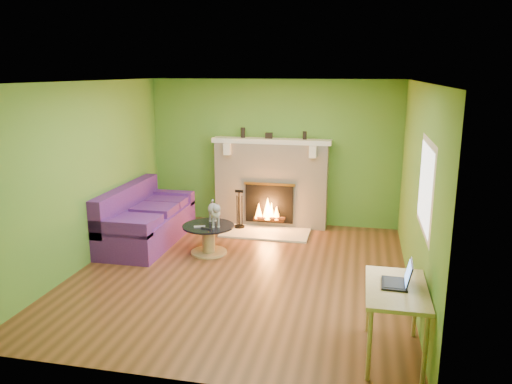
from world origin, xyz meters
TOP-DOWN VIEW (x-y plane):
  - floor at (0.00, 0.00)m, footprint 5.00×5.00m
  - ceiling at (0.00, 0.00)m, footprint 5.00×5.00m
  - wall_back at (0.00, 2.50)m, footprint 5.00×0.00m
  - wall_front at (0.00, -2.50)m, footprint 5.00×0.00m
  - wall_left at (-2.25, 0.00)m, footprint 0.00×5.00m
  - wall_right at (2.25, 0.00)m, footprint 0.00×5.00m
  - window_frame at (2.24, -0.90)m, footprint 0.00×1.20m
  - window_pane at (2.23, -0.90)m, footprint 0.00×1.06m
  - fireplace at (0.00, 2.32)m, footprint 2.10×0.46m
  - hearth at (0.00, 1.80)m, footprint 1.50×0.75m
  - mantel at (0.00, 2.30)m, footprint 2.10×0.28m
  - sofa at (-1.86, 0.97)m, footprint 0.93×2.05m
  - coffee_table at (-0.67, 0.68)m, footprint 0.79×0.79m
  - desk at (1.95, -1.69)m, footprint 0.58×0.99m
  - cat at (-0.59, 0.73)m, footprint 0.47×0.66m
  - remote_silver at (-0.77, 0.56)m, footprint 0.17×0.10m
  - remote_black at (-0.65, 0.50)m, footprint 0.17×0.08m
  - laptop at (1.93, -1.64)m, footprint 0.29×0.33m
  - fire_tools at (-0.50, 1.95)m, footprint 0.18×0.18m
  - mantel_vase_left at (-0.52, 2.33)m, footprint 0.08×0.08m
  - mantel_vase_right at (0.58, 2.33)m, footprint 0.07×0.07m
  - mantel_box at (-0.05, 2.33)m, footprint 0.12×0.08m

SIDE VIEW (x-z plane):
  - floor at x=0.00m, z-range 0.00..0.00m
  - hearth at x=0.00m, z-range 0.00..0.03m
  - coffee_table at x=-0.67m, z-range 0.03..0.48m
  - sofa at x=-1.86m, z-range -0.10..0.82m
  - fire_tools at x=-0.50m, z-range 0.03..0.72m
  - remote_black at x=-0.65m, z-range 0.45..0.46m
  - remote_silver at x=-0.77m, z-range 0.45..0.47m
  - cat at x=-0.59m, z-range 0.45..0.84m
  - desk at x=1.95m, z-range 0.28..1.01m
  - fireplace at x=0.00m, z-range -0.02..1.56m
  - laptop at x=1.93m, z-range 0.73..0.98m
  - wall_back at x=0.00m, z-range -1.20..3.80m
  - wall_front at x=0.00m, z-range -1.20..3.80m
  - wall_left at x=-2.25m, z-range -1.20..3.80m
  - wall_right at x=2.25m, z-range -1.20..3.80m
  - mantel at x=0.00m, z-range 1.50..1.58m
  - window_frame at x=2.24m, z-range 0.95..2.15m
  - window_pane at x=2.23m, z-range 1.02..2.08m
  - mantel_box at x=-0.05m, z-range 1.58..1.68m
  - mantel_vase_right at x=0.58m, z-range 1.58..1.72m
  - mantel_vase_left at x=-0.52m, z-range 1.58..1.76m
  - ceiling at x=0.00m, z-range 2.60..2.60m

